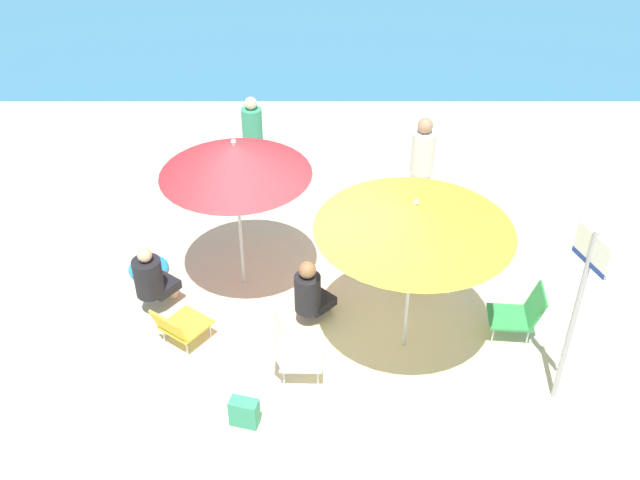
# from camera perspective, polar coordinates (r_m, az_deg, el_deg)

# --- Properties ---
(ground_plane) EXTENTS (40.00, 40.00, 0.00)m
(ground_plane) POSITION_cam_1_polar(r_m,az_deg,el_deg) (9.32, -2.98, -5.82)
(ground_plane) COLOR beige
(umbrella_yellow) EXTENTS (2.17, 2.17, 2.06)m
(umbrella_yellow) POSITION_cam_1_polar(r_m,az_deg,el_deg) (7.82, 7.39, 1.77)
(umbrella_yellow) COLOR silver
(umbrella_yellow) RESTS_ON ground_plane
(umbrella_red) EXTENTS (1.85, 1.85, 2.13)m
(umbrella_red) POSITION_cam_1_polar(r_m,az_deg,el_deg) (8.83, -6.58, 6.24)
(umbrella_red) COLOR silver
(umbrella_red) RESTS_ON ground_plane
(beach_chair_a) EXTENTS (0.64, 0.52, 0.67)m
(beach_chair_a) POSITION_cam_1_polar(r_m,az_deg,el_deg) (9.14, 15.32, -5.43)
(beach_chair_a) COLOR #33934C
(beach_chair_a) RESTS_ON ground_plane
(beach_chair_b) EXTENTS (0.58, 0.57, 0.66)m
(beach_chair_b) POSITION_cam_1_polar(r_m,az_deg,el_deg) (8.36, -2.22, -8.42)
(beach_chair_b) COLOR white
(beach_chair_b) RESTS_ON ground_plane
(beach_chair_c) EXTENTS (0.68, 0.73, 0.66)m
(beach_chair_c) POSITION_cam_1_polar(r_m,az_deg,el_deg) (9.83, 7.54, -1.14)
(beach_chair_c) COLOR gold
(beach_chair_c) RESTS_ON ground_plane
(beach_chair_d) EXTENTS (0.73, 0.75, 0.56)m
(beach_chair_d) POSITION_cam_1_polar(r_m,az_deg,el_deg) (8.87, -10.81, -6.51)
(beach_chair_d) COLOR gold
(beach_chair_d) RESTS_ON ground_plane
(person_a) EXTENTS (0.31, 0.31, 1.55)m
(person_a) POSITION_cam_1_polar(r_m,az_deg,el_deg) (11.47, -5.17, 7.43)
(person_a) COLOR #389970
(person_a) RESTS_ON ground_plane
(person_b) EXTENTS (0.33, 0.33, 1.69)m
(person_b) POSITION_cam_1_polar(r_m,az_deg,el_deg) (10.61, 7.85, 5.22)
(person_b) COLOR silver
(person_b) RESTS_ON ground_plane
(person_c) EXTENTS (0.54, 0.57, 0.96)m
(person_c) POSITION_cam_1_polar(r_m,az_deg,el_deg) (9.32, -12.88, -2.87)
(person_c) COLOR black
(person_c) RESTS_ON ground_plane
(person_d) EXTENTS (0.53, 0.53, 0.92)m
(person_d) POSITION_cam_1_polar(r_m,az_deg,el_deg) (8.95, -0.74, -4.06)
(person_d) COLOR black
(person_d) RESTS_ON ground_plane
(warning_sign) EXTENTS (0.19, 0.49, 2.23)m
(warning_sign) POSITION_cam_1_polar(r_m,az_deg,el_deg) (7.78, 19.51, -4.03)
(warning_sign) COLOR #ADADB2
(warning_sign) RESTS_ON ground_plane
(swim_ring) EXTENTS (0.54, 0.54, 0.10)m
(swim_ring) POSITION_cam_1_polar(r_m,az_deg,el_deg) (10.23, -13.11, -2.13)
(swim_ring) COLOR #238CD8
(swim_ring) RESTS_ON ground_plane
(beach_bag) EXTENTS (0.33, 0.23, 0.33)m
(beach_bag) POSITION_cam_1_polar(r_m,az_deg,el_deg) (8.00, -5.86, -13.13)
(beach_bag) COLOR #389970
(beach_bag) RESTS_ON ground_plane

